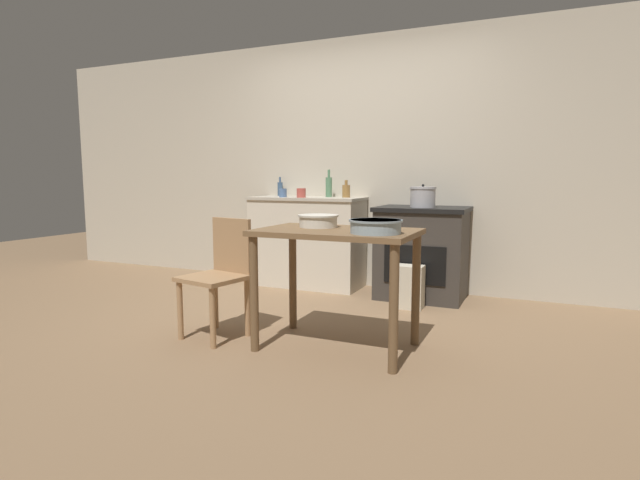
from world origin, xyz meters
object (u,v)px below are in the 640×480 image
object	(u,v)px
stove	(422,252)
mixing_bowl_small	(376,226)
bottle_left	(346,191)
bottle_mid_left	(329,186)
bottle_far_left	(280,189)
mixing_bowl_large	(318,220)
work_table	(337,250)
stock_pot	(423,197)
flour_sack	(410,287)
chair	(220,273)
cup_center	(283,193)
cup_center_left	(301,193)

from	to	relation	value
stove	mixing_bowl_small	distance (m)	1.79
bottle_left	bottle_mid_left	size ratio (longest dim) A/B	0.62
bottle_far_left	bottle_left	xyz separation A→B (m)	(0.82, -0.11, -0.01)
bottle_far_left	mixing_bowl_large	bearing A→B (deg)	-54.65
work_table	stock_pot	world-z (taller)	stock_pot
work_table	flour_sack	size ratio (longest dim) A/B	2.72
bottle_mid_left	mixing_bowl_large	bearing A→B (deg)	-69.40
mixing_bowl_small	stock_pot	bearing A→B (deg)	92.77
flour_sack	bottle_left	size ratio (longest dim) A/B	2.16
stove	work_table	size ratio (longest dim) A/B	0.84
stock_pot	bottle_far_left	bearing A→B (deg)	169.34
chair	stock_pot	bearing A→B (deg)	68.14
chair	mixing_bowl_large	xyz separation A→B (m)	(0.68, 0.19, 0.39)
work_table	chair	bearing A→B (deg)	-173.97
chair	flour_sack	distance (m)	1.69
work_table	cup_center	world-z (taller)	cup_center
bottle_mid_left	work_table	bearing A→B (deg)	-65.55
flour_sack	mixing_bowl_large	bearing A→B (deg)	-108.94
bottle_left	stock_pot	bearing A→B (deg)	-13.43
chair	bottle_mid_left	world-z (taller)	bottle_mid_left
stove	bottle_far_left	size ratio (longest dim) A/B	4.16
chair	bottle_left	world-z (taller)	bottle_left
chair	mixing_bowl_small	xyz separation A→B (m)	(1.16, -0.03, 0.38)
mixing_bowl_small	bottle_far_left	xyz separation A→B (m)	(-1.72, 1.97, 0.17)
stock_pot	cup_center	world-z (taller)	stock_pot
stove	bottle_mid_left	size ratio (longest dim) A/B	3.06
work_table	cup_center_left	bearing A→B (deg)	123.35
stock_pot	mixing_bowl_large	bearing A→B (deg)	-105.34
work_table	bottle_left	distance (m)	1.87
flour_sack	cup_center_left	world-z (taller)	cup_center_left
stock_pot	mixing_bowl_small	xyz separation A→B (m)	(0.08, -1.66, -0.11)
stove	bottle_far_left	bearing A→B (deg)	172.15
stock_pot	mixing_bowl_large	world-z (taller)	stock_pot
stove	cup_center	bearing A→B (deg)	-176.54
work_table	cup_center	bearing A→B (deg)	128.38
bottle_far_left	cup_center	xyz separation A→B (m)	(0.20, -0.31, -0.04)
stove	cup_center_left	size ratio (longest dim) A/B	9.23
stove	chair	xyz separation A→B (m)	(-1.06, -1.72, 0.02)
mixing_bowl_large	cup_center	distance (m)	1.78
stock_pot	cup_center_left	xyz separation A→B (m)	(-1.22, -0.02, 0.02)
flour_sack	bottle_left	distance (m)	1.26
cup_center	bottle_far_left	bearing A→B (deg)	122.76
stock_pot	cup_center_left	bearing A→B (deg)	-179.05
chair	mixing_bowl_small	bearing A→B (deg)	10.30
stove	bottle_far_left	distance (m)	1.74
stove	mixing_bowl_large	distance (m)	1.63
bottle_left	flour_sack	bearing A→B (deg)	-34.02
work_table	bottle_mid_left	bearing A→B (deg)	114.45
flour_sack	bottle_mid_left	bearing A→B (deg)	150.33
cup_center	mixing_bowl_large	bearing A→B (deg)	-54.12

